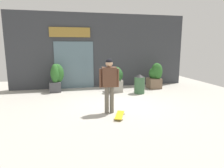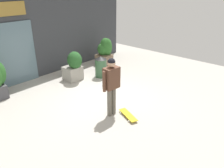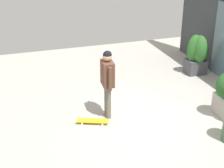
{
  "view_description": "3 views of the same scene",
  "coord_description": "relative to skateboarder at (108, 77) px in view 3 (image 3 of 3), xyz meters",
  "views": [
    {
      "loc": [
        -1.83,
        -6.8,
        2.09
      ],
      "look_at": [
        -0.41,
        -0.79,
        0.91
      ],
      "focal_mm": 32.31,
      "sensor_mm": 36.0,
      "label": 1
    },
    {
      "loc": [
        -4.64,
        -4.59,
        3.48
      ],
      "look_at": [
        -0.41,
        -0.79,
        0.91
      ],
      "focal_mm": 35.68,
      "sensor_mm": 36.0,
      "label": 2
    },
    {
      "loc": [
        6.53,
        -3.07,
        4.25
      ],
      "look_at": [
        -0.41,
        -0.79,
        0.91
      ],
      "focal_mm": 54.74,
      "sensor_mm": 36.0,
      "label": 3
    }
  ],
  "objects": [
    {
      "name": "planter_box_mid",
      "position": [
        -1.71,
        3.5,
        -0.36
      ],
      "size": [
        0.66,
        0.74,
        1.29
      ],
      "color": "#47474C",
      "rests_on": "ground_plane"
    },
    {
      "name": "skateboard",
      "position": [
        0.21,
        -0.45,
        -0.99
      ],
      "size": [
        0.48,
        0.78,
        0.08
      ],
      "rotation": [
        0.0,
        0.0,
        -1.96
      ],
      "color": "gold",
      "rests_on": "ground_plane"
    },
    {
      "name": "ground_plane",
      "position": [
        0.51,
        0.87,
        -1.05
      ],
      "size": [
        12.0,
        12.0,
        0.0
      ],
      "primitive_type": "plane",
      "color": "#B2ADA3"
    },
    {
      "name": "skateboarder",
      "position": [
        0.0,
        0.0,
        0.0
      ],
      "size": [
        0.61,
        0.29,
        1.71
      ],
      "rotation": [
        0.0,
        0.0,
        -1.65
      ],
      "color": "#666056",
      "rests_on": "ground_plane"
    }
  ]
}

